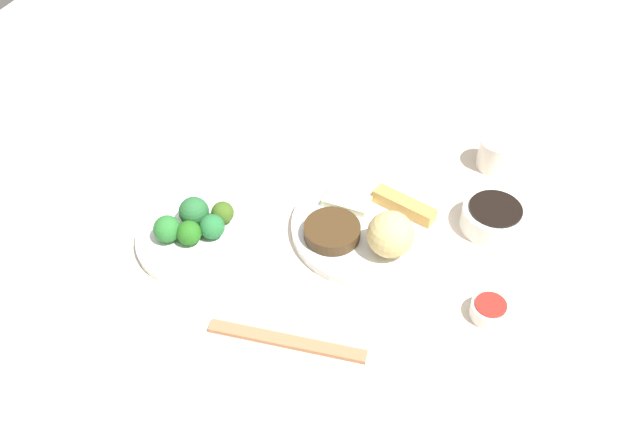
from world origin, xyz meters
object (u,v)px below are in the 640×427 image
at_px(main_plate, 368,226).
at_px(soy_sauce_bowl, 493,218).
at_px(teacup, 496,154).
at_px(chopsticks_pair, 287,341).
at_px(sauce_ramekin_sweet_and_sour, 489,311).
at_px(broccoli_plate, 202,236).

relative_size(main_plate, soy_sauce_bowl, 2.44).
xyz_separation_m(teacup, chopsticks_pair, (0.22, 0.50, -0.03)).
distance_m(soy_sauce_bowl, sauce_ramekin_sweet_and_sour, 0.19).
bearing_deg(main_plate, sauce_ramekin_sweet_and_sour, 153.83).
distance_m(main_plate, sauce_ramekin_sweet_and_sour, 0.25).
xyz_separation_m(broccoli_plate, sauce_ramekin_sweet_and_sour, (-0.48, -0.01, 0.01)).
xyz_separation_m(main_plate, chopsticks_pair, (0.04, 0.26, -0.00)).
bearing_deg(sauce_ramekin_sweet_and_sour, broccoli_plate, 0.76).
xyz_separation_m(broccoli_plate, chopsticks_pair, (-0.21, 0.14, -0.00)).
relative_size(main_plate, sauce_ramekin_sweet_and_sour, 4.60).
distance_m(main_plate, soy_sauce_bowl, 0.21).
relative_size(main_plate, broccoli_plate, 1.21).
distance_m(main_plate, chopsticks_pair, 0.26).
bearing_deg(soy_sauce_bowl, main_plate, 22.10).
bearing_deg(sauce_ramekin_sweet_and_sour, main_plate, -26.17).
bearing_deg(broccoli_plate, soy_sauce_bowl, -156.61).
distance_m(sauce_ramekin_sweet_and_sour, teacup, 0.35).
xyz_separation_m(main_plate, broccoli_plate, (0.26, 0.12, -0.00)).
height_order(broccoli_plate, sauce_ramekin_sweet_and_sour, sauce_ramekin_sweet_and_sour).
relative_size(soy_sauce_bowl, sauce_ramekin_sweet_and_sour, 1.89).
height_order(main_plate, teacup, teacup).
bearing_deg(soy_sauce_bowl, sauce_ramekin_sweet_and_sour, 97.96).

